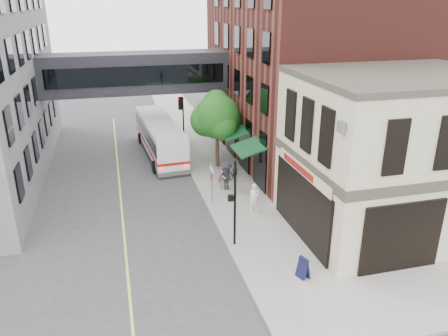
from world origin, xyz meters
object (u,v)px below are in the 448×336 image
bus (160,136)px  pedestrian_c (227,176)px  pedestrian_a (254,197)px  pedestrian_b (225,176)px  sandwich_board (303,268)px  newspaper_box (228,174)px

bus → pedestrian_c: bus is taller
bus → pedestrian_a: size_ratio=6.52×
pedestrian_b → sandwich_board: (0.83, -10.46, -0.37)m
pedestrian_b → pedestrian_c: 0.24m
bus → pedestrian_c: 9.02m
pedestrian_c → newspaper_box: size_ratio=2.34×
bus → pedestrian_b: bearing=-68.1°
pedestrian_a → pedestrian_c: size_ratio=0.88×
pedestrian_b → sandwich_board: pedestrian_b is taller
pedestrian_a → sandwich_board: 6.93m
pedestrian_c → pedestrian_b: bearing=88.8°
pedestrian_b → newspaper_box: pedestrian_b is taller
sandwich_board → pedestrian_a: bearing=70.8°
newspaper_box → sandwich_board: (0.33, -11.79, 0.10)m
bus → newspaper_box: (3.78, -6.82, -1.04)m
pedestrian_a → newspaper_box: (-0.32, 4.87, -0.42)m
bus → newspaper_box: bearing=-61.0°
pedestrian_a → newspaper_box: bearing=104.2°
sandwich_board → bus: bearing=83.2°
pedestrian_b → pedestrian_c: pedestrian_c is taller
pedestrian_b → newspaper_box: size_ratio=2.17×
pedestrian_c → sandwich_board: (0.79, -10.23, -0.44)m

